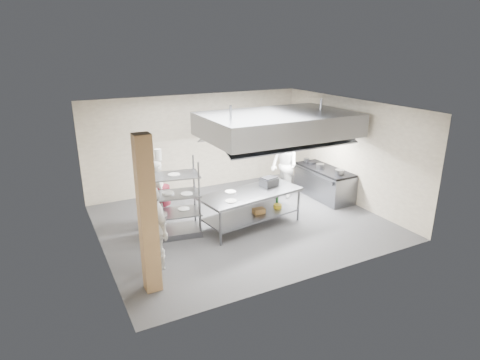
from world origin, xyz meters
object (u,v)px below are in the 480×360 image
pass_rack (173,199)px  chef_line (284,166)px  chef_head (159,192)px  chef_plating (155,228)px  griddle (269,182)px  island (251,209)px  stockpot (320,166)px  cooking_range (324,183)px

pass_rack → chef_line: (3.80, 0.99, 0.02)m
pass_rack → chef_head: 0.81m
chef_line → chef_plating: (-4.61, -2.27, -0.08)m
chef_line → griddle: bearing=-51.4°
island → chef_plating: (-2.71, -0.88, 0.43)m
pass_rack → chef_plating: 1.51m
chef_head → griddle: size_ratio=4.11×
island → chef_plating: chef_plating is taller
island → stockpot: 2.96m
island → stockpot: (2.80, 0.81, 0.52)m
chef_line → stockpot: bearing=52.3°
chef_plating → stockpot: chef_plating is taller
chef_plating → stockpot: (5.50, 1.68, 0.10)m
chef_plating → griddle: chef_plating is taller
chef_plating → griddle: (3.37, 1.10, 0.13)m
pass_rack → cooking_range: pass_rack is taller
pass_rack → chef_line: chef_line is taller
island → chef_head: 2.37m
chef_head → stockpot: (4.80, -0.39, 0.12)m
island → pass_rack: bearing=159.9°
chef_plating → stockpot: bearing=99.1°
griddle → chef_line: bearing=31.0°
cooking_range → chef_head: bearing=175.4°
chef_plating → griddle: size_ratio=4.22×
chef_line → chef_plating: bearing=-68.5°
stockpot → pass_rack: bearing=-175.0°
griddle → stockpot: size_ratio=1.81×
chef_line → island: bearing=-58.6°
cooking_range → pass_rack: bearing=-175.3°
chef_plating → cooking_range: bearing=98.5°
island → pass_rack: pass_rack is taller
pass_rack → griddle: pass_rack is taller
cooking_range → stockpot: 0.59m
pass_rack → chef_head: (-0.11, 0.80, -0.08)m
chef_plating → griddle: bearing=100.1°
island → griddle: size_ratio=6.22×
island → cooking_range: island is taller
pass_rack → chef_line: bearing=24.8°
chef_head → chef_plating: bearing=166.2°
pass_rack → chef_plating: pass_rack is taller
pass_rack → griddle: size_ratio=4.50×
island → chef_plating: size_ratio=1.47×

